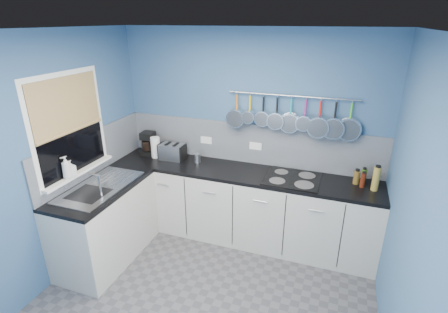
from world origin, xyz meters
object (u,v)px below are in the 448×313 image
Objects in this scene: toaster at (172,152)px; canister at (197,158)px; soap_bottle_b at (71,168)px; hob at (292,178)px; paper_towel at (156,147)px; coffee_maker at (148,144)px; soap_bottle_a at (66,167)px.

canister is at bearing -3.27° from toaster.
hob is (2.14, 1.01, -0.23)m from soap_bottle_b.
hob is (1.78, -0.07, -0.13)m from paper_towel.
soap_bottle_b reaches higher than coffee_maker.
soap_bottle_a is 1.30m from toaster.
paper_towel is at bearing 71.43° from soap_bottle_b.
toaster is at bearing 179.99° from canister.
hob is at bearing 25.30° from soap_bottle_b.
coffee_maker is 0.73m from canister.
canister reaches higher than hob.
canister is (0.94, 1.09, -0.18)m from soap_bottle_b.
soap_bottle_a reaches higher than paper_towel.
canister is at bearing -5.73° from coffee_maker.
soap_bottle_a reaches higher than toaster.
soap_bottle_a is at bearing -107.74° from paper_towel.
toaster is at bearing 62.35° from soap_bottle_a.
soap_bottle_b reaches higher than toaster.
soap_bottle_b is 0.55× the size of toaster.
soap_bottle_b is 1.15m from coffee_maker.
paper_towel is 0.44× the size of hob.
soap_bottle_b is at bearing -122.08° from toaster.
toaster reaches higher than canister.
hob is (1.20, -0.08, -0.05)m from canister.
canister is (0.35, -0.00, -0.04)m from toaster.
canister is 0.20× the size of hob.
soap_bottle_a is at bearing -90.00° from soap_bottle_b.
paper_towel is 1.78m from hob.
soap_bottle_b is 1.25m from toaster.
coffee_maker is 2.56× the size of canister.
toaster is 0.51× the size of hob.
coffee_maker is at bearing 171.01° from toaster.
paper_towel is at bearing 177.86° from hob.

